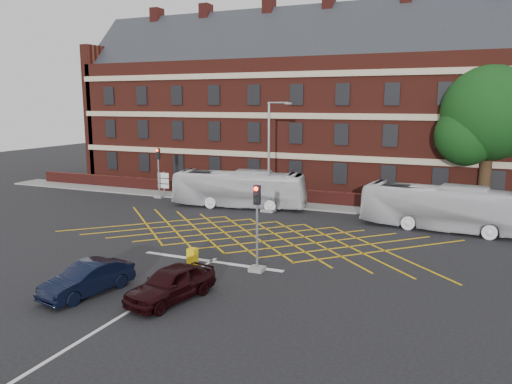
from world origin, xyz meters
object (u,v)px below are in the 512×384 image
at_px(bus_left, 239,189).
at_px(traffic_light_far, 159,177).
at_px(car_navy, 87,279).
at_px(utility_cabinet, 192,257).
at_px(deciduous_tree, 489,120).
at_px(bus_right, 445,208).
at_px(direction_signs, 164,181).
at_px(traffic_light_near, 257,236).
at_px(street_lamp, 270,175).
at_px(car_maroon, 171,283).

relative_size(bus_left, traffic_light_far, 2.45).
height_order(car_navy, utility_cabinet, car_navy).
bearing_deg(bus_left, deciduous_tree, -78.93).
relative_size(bus_right, direction_signs, 4.79).
bearing_deg(traffic_light_far, direction_signs, 67.08).
relative_size(traffic_light_near, traffic_light_far, 1.00).
bearing_deg(bus_left, street_lamp, -109.87).
xyz_separation_m(bus_left, direction_signs, (-7.87, 1.30, -0.08)).
bearing_deg(deciduous_tree, street_lamp, -155.11).
relative_size(bus_right, utility_cabinet, 12.04).
xyz_separation_m(bus_right, direction_signs, (-23.10, 2.61, -0.09)).
distance_m(bus_right, street_lamp, 12.53).
height_order(bus_left, traffic_light_near, traffic_light_near).
relative_size(traffic_light_far, direction_signs, 1.94).
bearing_deg(deciduous_tree, traffic_light_near, -117.71).
bearing_deg(bus_right, traffic_light_far, 90.68).
relative_size(direction_signs, utility_cabinet, 2.51).
relative_size(street_lamp, utility_cabinet, 9.35).
xyz_separation_m(bus_left, traffic_light_far, (-8.05, 0.87, 0.31)).
distance_m(street_lamp, direction_signs, 10.91).
xyz_separation_m(bus_left, car_maroon, (5.37, -18.14, -0.73)).
xyz_separation_m(car_maroon, street_lamp, (-2.57, 17.59, 2.03)).
bearing_deg(deciduous_tree, car_navy, -122.12).
xyz_separation_m(bus_right, utility_cabinet, (-11.36, -12.53, -1.03)).
bearing_deg(traffic_light_far, car_maroon, -54.77).
height_order(traffic_light_far, direction_signs, traffic_light_far).
bearing_deg(bus_left, utility_cabinet, -173.02).
xyz_separation_m(car_navy, car_maroon, (3.67, 0.86, 0.04)).
bearing_deg(bus_right, car_navy, 148.60).
bearing_deg(traffic_light_near, car_navy, -134.66).
distance_m(bus_right, utility_cabinet, 16.94).
bearing_deg(utility_cabinet, deciduous_tree, 55.78).
xyz_separation_m(traffic_light_far, utility_cabinet, (11.93, -14.72, -1.33)).
bearing_deg(direction_signs, utility_cabinet, -52.20).
bearing_deg(traffic_light_far, bus_right, -5.35).
bearing_deg(traffic_light_far, deciduous_tree, 11.98).
height_order(bus_left, car_maroon, bus_left).
distance_m(deciduous_tree, traffic_light_near, 22.82).
distance_m(car_navy, deciduous_tree, 30.51).
height_order(deciduous_tree, utility_cabinet, deciduous_tree).
relative_size(traffic_light_near, direction_signs, 1.94).
xyz_separation_m(deciduous_tree, utility_cabinet, (-13.71, -20.15, -6.42)).
distance_m(bus_left, car_navy, 19.09).
bearing_deg(traffic_light_far, utility_cabinet, -50.97).
distance_m(car_navy, street_lamp, 18.59).
relative_size(deciduous_tree, traffic_light_near, 2.55).
bearing_deg(deciduous_tree, car_maroon, -116.55).
relative_size(car_navy, traffic_light_far, 0.97).
bearing_deg(traffic_light_near, deciduous_tree, 62.29).
xyz_separation_m(car_navy, utility_cabinet, (2.18, 5.15, -0.25)).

